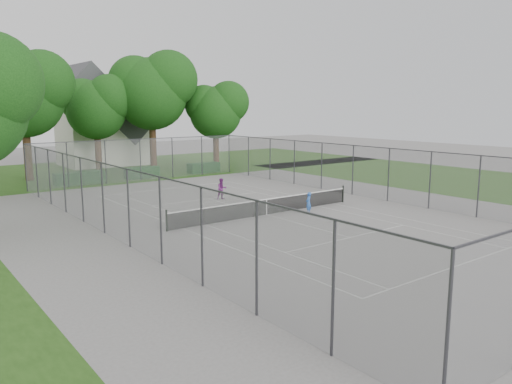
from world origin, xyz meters
TOP-DOWN VIEW (x-y plane):
  - ground at (0.00, 0.00)m, footprint 120.00×120.00m
  - grass_far at (0.00, 26.00)m, footprint 60.00×20.00m
  - grass_right at (22.00, 0.00)m, footprint 16.00×40.00m
  - court_markings at (0.00, 0.00)m, footprint 11.03×23.83m
  - tennis_net at (0.00, 0.00)m, footprint 12.87×0.10m
  - perimeter_fence at (0.00, 0.00)m, footprint 18.08×34.08m
  - tree_far_left at (-7.36, 22.84)m, footprint 7.50×6.85m
  - tree_far_midleft at (-0.56, 25.02)m, footprint 6.40×5.84m
  - tree_far_midright at (4.48, 23.52)m, footprint 8.06×7.36m
  - tree_far_right at (10.37, 21.20)m, footprint 6.08×5.55m
  - hedge_left at (-4.74, 18.30)m, footprint 3.89×1.17m
  - hedge_mid at (0.74, 18.40)m, footprint 3.02×0.86m
  - hedge_right at (6.96, 18.31)m, footprint 3.05×1.12m
  - house at (2.00, 30.41)m, footprint 8.49×6.58m
  - girl_player at (2.17, -1.20)m, footprint 0.55×0.47m
  - woman_player at (0.67, 5.68)m, footprint 0.77×0.64m

SIDE VIEW (x-z plane):
  - ground at x=0.00m, z-range 0.00..0.00m
  - grass_far at x=0.00m, z-range 0.00..0.00m
  - grass_right at x=22.00m, z-range 0.00..0.00m
  - court_markings at x=0.00m, z-range 0.00..0.01m
  - hedge_right at x=6.96m, z-range 0.00..0.92m
  - hedge_mid at x=0.74m, z-range 0.00..0.95m
  - hedge_left at x=-4.74m, z-range 0.00..0.97m
  - tennis_net at x=0.00m, z-range -0.04..1.06m
  - girl_player at x=2.17m, z-range 0.00..1.26m
  - woman_player at x=0.67m, z-range 0.00..1.42m
  - perimeter_fence at x=0.00m, z-range 0.05..3.57m
  - house at x=2.00m, z-range -1.03..9.54m
  - tree_far_right at x=10.37m, z-range 1.63..10.37m
  - tree_far_midleft at x=-0.56m, z-range 1.72..10.91m
  - tree_far_left at x=-7.36m, z-range 2.02..12.80m
  - tree_far_midright at x=4.48m, z-range 2.17..13.76m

